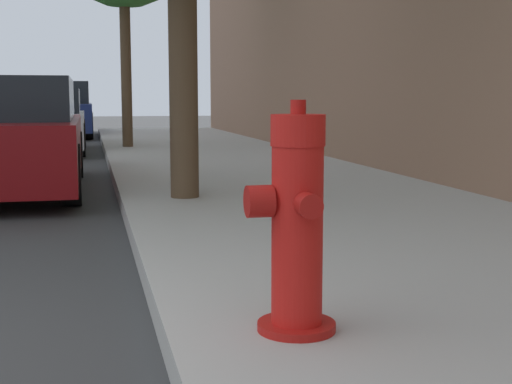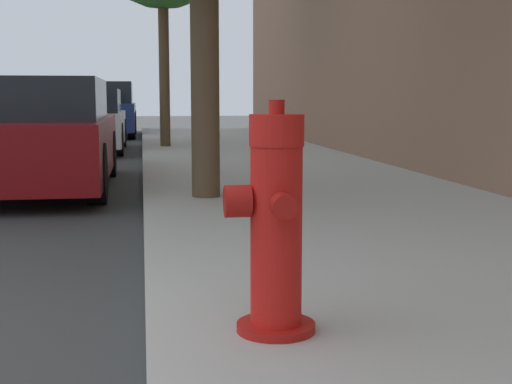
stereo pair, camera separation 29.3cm
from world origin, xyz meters
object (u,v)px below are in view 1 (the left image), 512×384
Objects in this scene: fire_hydrant at (296,226)px; parked_car_far at (60,111)px; parked_car_near at (4,137)px; parked_car_mid at (39,122)px.

parked_car_far is (-1.59, 17.95, 0.14)m from fire_hydrant.
parked_car_near reaches higher than fire_hydrant.
parked_car_far is at bearing 95.06° from fire_hydrant.
parked_car_mid is 0.92× the size of parked_car_far.
parked_car_mid reaches higher than fire_hydrant.
parked_car_mid is at bearing 89.93° from parked_car_near.
parked_car_near is 1.07× the size of parked_car_mid.
fire_hydrant is 6.35m from parked_car_near.
parked_car_near is 0.98× the size of parked_car_far.
parked_car_mid is at bearing 98.29° from fire_hydrant.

